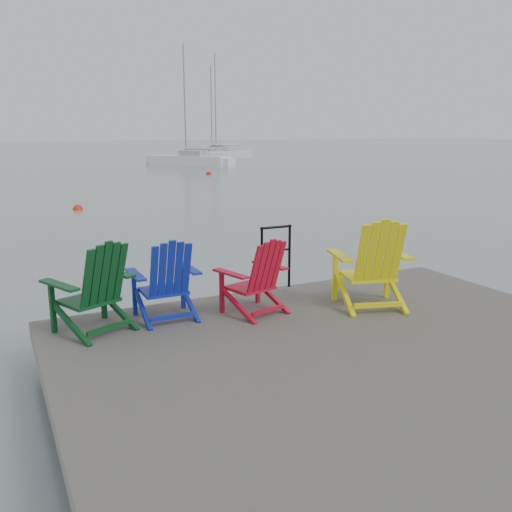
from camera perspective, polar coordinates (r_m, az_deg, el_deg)
name	(u,v)px	position (r m, az deg, el deg)	size (l,w,h in m)	color
ground	(367,398)	(5.84, 11.64, -14.46)	(400.00, 400.00, 0.00)	slate
dock	(369,367)	(5.69, 11.80, -11.35)	(6.00, 5.00, 1.40)	#2C2927
handrail	(276,251)	(7.56, 2.10, 0.52)	(0.48, 0.04, 0.90)	black
chair_green	(95,287)	(6.16, -16.63, -3.11)	(1.00, 0.96, 1.03)	#0B3E19
chair_blue	(166,279)	(6.40, -9.45, -2.42)	(0.77, 0.72, 0.97)	#0F229D
chair_red	(256,276)	(6.52, 0.05, -2.13)	(0.86, 0.82, 0.93)	#B70D24
chair_yellow	(373,263)	(6.87, 12.17, -0.73)	(1.08, 1.03, 1.14)	yellow
sailboat_near	(190,161)	(46.02, -6.95, 9.87)	(5.69, 6.73, 9.90)	white
sailboat_mid	(216,155)	(59.60, -4.20, 10.58)	(4.91, 8.23, 11.13)	silver
sailboat_far	(216,155)	(59.03, -4.27, 10.55)	(7.14, 3.47, 9.74)	white
buoy_a	(78,210)	(20.25, -18.24, 4.65)	(0.36, 0.36, 0.36)	red
buoy_c	(219,167)	(44.33, -3.94, 9.36)	(0.36, 0.36, 0.36)	red
buoy_d	(209,175)	(35.98, -4.98, 8.54)	(0.39, 0.39, 0.39)	red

